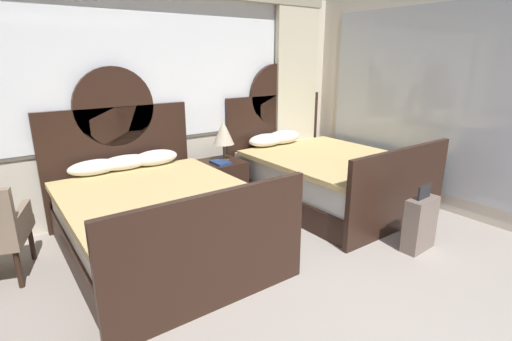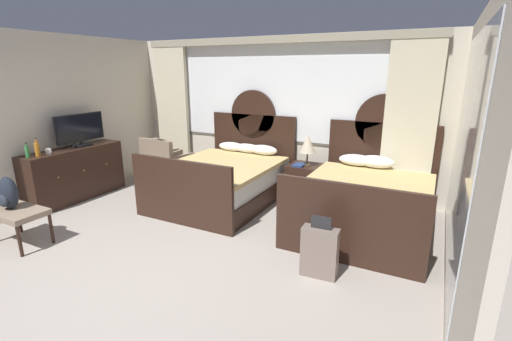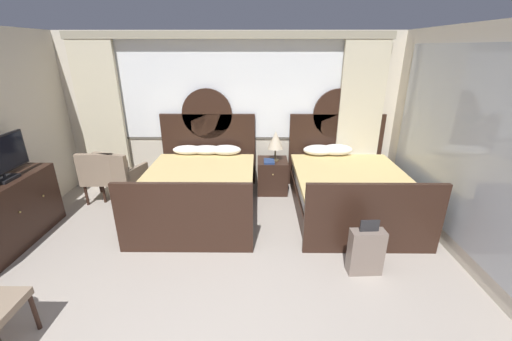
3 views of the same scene
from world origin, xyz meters
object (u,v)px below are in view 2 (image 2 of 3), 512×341
(bed_near_mirror, at_px, (366,201))
(tv_flatscreen, at_px, (80,130))
(nightstand_between_beds, at_px, (304,181))
(table_lamp_on_nightstand, at_px, (308,144))
(bottle_soda_green, at_px, (27,152))
(cup_on_dresser, at_px, (49,151))
(backpack_on_bench, at_px, (8,194))
(luggage_bench, at_px, (16,214))
(bed_near_window, at_px, (224,178))
(dresser_minibar, at_px, (75,174))
(armchair_by_window_left, at_px, (171,159))
(suitcase_on_floor, at_px, (320,252))
(book_on_nightstand, at_px, (299,165))
(bottle_liquor_amber, at_px, (37,149))
(armchair_by_window_centre, at_px, (160,157))

(bed_near_mirror, relative_size, tv_flatscreen, 2.48)
(nightstand_between_beds, distance_m, table_lamp_on_nightstand, 0.66)
(bottle_soda_green, height_order, cup_on_dresser, bottle_soda_green)
(backpack_on_bench, bearing_deg, luggage_bench, 6.23)
(bed_near_window, distance_m, dresser_minibar, 2.53)
(table_lamp_on_nightstand, distance_m, armchair_by_window_left, 2.65)
(luggage_bench, xyz_separation_m, suitcase_on_floor, (3.59, 1.02, -0.13))
(book_on_nightstand, bearing_deg, tv_flatscreen, -156.04)
(luggage_bench, bearing_deg, bed_near_window, 60.13)
(dresser_minibar, bearing_deg, nightstand_between_beds, 27.33)
(bottle_soda_green, height_order, suitcase_on_floor, bottle_soda_green)
(bed_near_mirror, bearing_deg, book_on_nightstand, 154.03)
(book_on_nightstand, xyz_separation_m, backpack_on_bench, (-2.64, -3.14, 0.06))
(table_lamp_on_nightstand, height_order, book_on_nightstand, table_lamp_on_nightstand)
(tv_flatscreen, bearing_deg, table_lamp_on_nightstand, 24.53)
(bed_near_window, height_order, book_on_nightstand, bed_near_window)
(bed_near_mirror, bearing_deg, bottle_liquor_amber, -159.47)
(bed_near_window, xyz_separation_m, dresser_minibar, (-2.29, -1.09, 0.06))
(nightstand_between_beds, relative_size, armchair_by_window_left, 0.67)
(bed_near_window, height_order, bottle_soda_green, bed_near_window)
(dresser_minibar, bearing_deg, luggage_bench, -60.28)
(armchair_by_window_centre, bearing_deg, dresser_minibar, -114.24)
(book_on_nightstand, height_order, tv_flatscreen, tv_flatscreen)
(bed_near_mirror, distance_m, backpack_on_bench, 4.63)
(book_on_nightstand, distance_m, bottle_liquor_amber, 4.04)
(armchair_by_window_left, bearing_deg, backpack_on_bench, -93.31)
(table_lamp_on_nightstand, bearing_deg, bottle_soda_green, -144.21)
(tv_flatscreen, xyz_separation_m, armchair_by_window_centre, (0.60, 1.20, -0.67))
(cup_on_dresser, distance_m, armchair_by_window_left, 2.06)
(bed_near_mirror, distance_m, luggage_bench, 4.55)
(dresser_minibar, xyz_separation_m, tv_flatscreen, (0.02, 0.18, 0.72))
(book_on_nightstand, height_order, luggage_bench, book_on_nightstand)
(suitcase_on_floor, bearing_deg, bottle_liquor_amber, -177.69)
(bottle_soda_green, xyz_separation_m, bottle_liquor_amber, (0.05, 0.12, 0.02))
(bed_near_window, distance_m, armchair_by_window_left, 1.41)
(bed_near_window, height_order, dresser_minibar, bed_near_window)
(bed_near_mirror, height_order, bottle_soda_green, bed_near_mirror)
(armchair_by_window_left, distance_m, backpack_on_bench, 2.86)
(tv_flatscreen, relative_size, armchair_by_window_centre, 1.02)
(bed_near_mirror, xyz_separation_m, cup_on_dresser, (-4.53, -1.53, 0.54))
(table_lamp_on_nightstand, distance_m, armchair_by_window_centre, 2.93)
(table_lamp_on_nightstand, relative_size, cup_on_dresser, 4.83)
(bed_near_mirror, distance_m, bottle_liquor_amber, 4.87)
(nightstand_between_beds, distance_m, luggage_bench, 4.16)
(armchair_by_window_left, relative_size, suitcase_on_floor, 1.29)
(bed_near_mirror, bearing_deg, armchair_by_window_left, 175.26)
(luggage_bench, bearing_deg, suitcase_on_floor, 15.83)
(book_on_nightstand, distance_m, bottle_soda_green, 4.15)
(cup_on_dresser, height_order, armchair_by_window_left, cup_on_dresser)
(table_lamp_on_nightstand, xyz_separation_m, book_on_nightstand, (-0.11, -0.09, -0.35))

